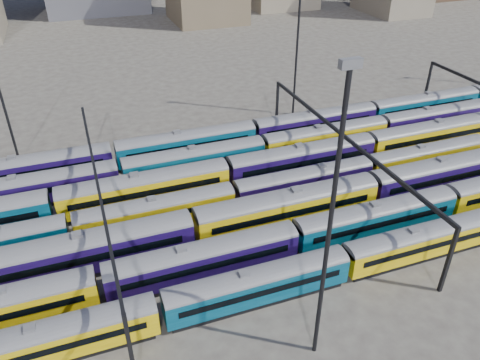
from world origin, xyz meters
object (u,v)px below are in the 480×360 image
object	(u,v)px
mast_2	(331,220)
rake_2	(85,249)
rake_1	(376,216)
rake_0	(258,282)

from	to	relation	value
mast_2	rake_2	bearing A→B (deg)	135.60
rake_2	mast_2	distance (m)	26.69
rake_1	rake_2	distance (m)	31.68
rake_0	rake_2	distance (m)	17.93
rake_0	rake_1	bearing A→B (deg)	16.95
rake_1	rake_0	bearing A→B (deg)	-163.05
rake_1	rake_2	world-z (taller)	rake_2
rake_2	mast_2	world-z (taller)	mast_2
rake_0	mast_2	distance (m)	13.74
rake_1	mast_2	distance (m)	21.61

